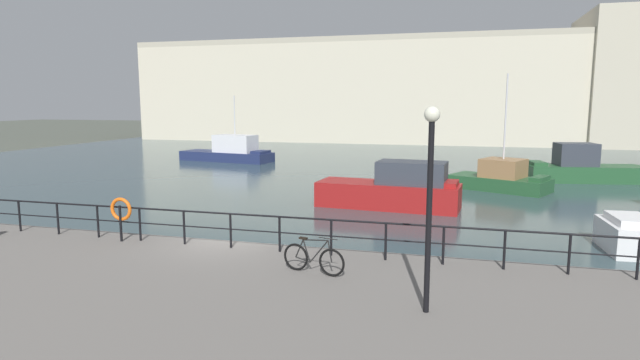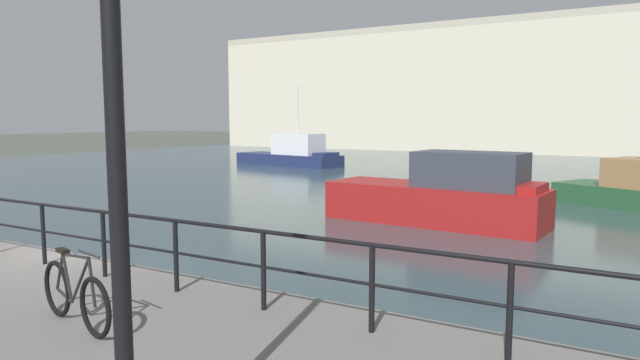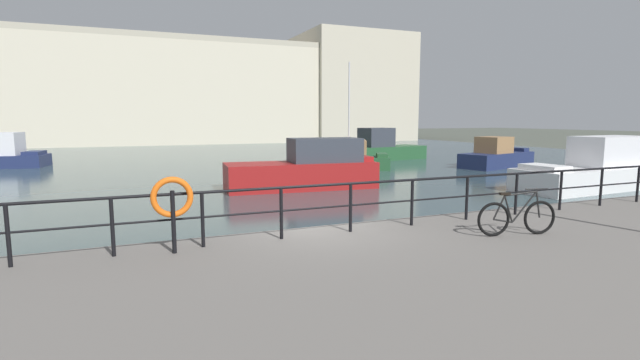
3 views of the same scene
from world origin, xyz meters
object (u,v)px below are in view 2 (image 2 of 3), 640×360
Objects in this scene: moored_red_daysailer at (640,189)px; parked_bicycle at (75,295)px; moored_harbor_tender at (443,196)px; moored_white_yacht at (292,154)px; quay_lamp_post at (113,77)px; harbor_building at (609,86)px.

parked_bicycle is at bearing -80.47° from moored_red_daysailer.
moored_white_yacht is (-16.84, 17.13, -0.06)m from moored_harbor_tender.
moored_white_yacht reaches higher than parked_bicycle.
parked_bicycle is 0.41× the size of quay_lamp_post.
harbor_building reaches higher than parked_bicycle.
moored_red_daysailer reaches higher than parked_bicycle.
moored_red_daysailer is 0.77× the size of moored_white_yacht.
quay_lamp_post reaches higher than parked_bicycle.
harbor_building is at bearing 120.31° from moored_red_daysailer.
harbor_building is 59.70m from parked_bicycle.
harbor_building is 35.41m from moored_white_yacht.
moored_white_yacht reaches higher than quay_lamp_post.
harbor_building is at bearing 99.95° from parked_bicycle.
quay_lamp_post reaches higher than moored_harbor_tender.
moored_white_yacht is at bearing -178.41° from moored_red_daysailer.
quay_lamp_post is (-2.97, -21.97, 2.91)m from moored_red_daysailer.
moored_white_yacht is at bearing 131.21° from parked_bicycle.
moored_red_daysailer is at bearing 56.69° from moored_harbor_tender.
moored_harbor_tender reaches higher than parked_bicycle.
moored_red_daysailer is (5.51, 7.02, -0.21)m from moored_harbor_tender.
quay_lamp_post is at bearing -71.79° from moored_red_daysailer.
moored_red_daysailer is (3.01, -39.18, -6.02)m from harbor_building.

